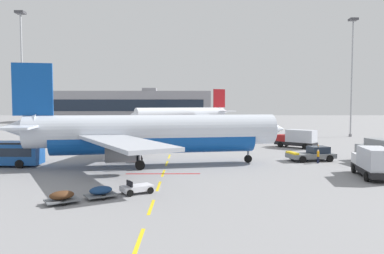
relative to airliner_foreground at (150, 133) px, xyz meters
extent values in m
plane|color=gray|center=(23.88, 12.58, -3.95)|extent=(400.00, 400.00, 0.00)
cube|color=yellow|center=(1.88, -25.04, -3.95)|extent=(0.24, 4.00, 0.01)
cube|color=yellow|center=(1.88, -18.34, -3.95)|extent=(0.24, 4.00, 0.01)
cube|color=yellow|center=(1.88, -11.45, -3.95)|extent=(0.24, 4.00, 0.01)
cube|color=yellow|center=(1.88, -5.06, -3.95)|extent=(0.24, 4.00, 0.01)
cube|color=yellow|center=(1.88, 1.64, -3.95)|extent=(0.24, 4.00, 0.01)
cube|color=yellow|center=(1.88, 7.86, -3.95)|extent=(0.24, 4.00, 0.01)
cube|color=yellow|center=(1.88, 15.11, -3.95)|extent=(0.24, 4.00, 0.01)
cube|color=yellow|center=(1.88, 22.35, -3.95)|extent=(0.24, 4.00, 0.01)
cube|color=yellow|center=(1.88, 29.37, -3.95)|extent=(0.24, 4.00, 0.01)
cube|color=yellow|center=(1.88, 36.61, -3.95)|extent=(0.24, 4.00, 0.01)
cube|color=yellow|center=(1.88, 42.67, -3.95)|extent=(0.24, 4.00, 0.01)
cube|color=yellow|center=(1.88, 49.77, -3.95)|extent=(0.24, 4.00, 0.01)
cube|color=yellow|center=(1.88, 56.25, -3.95)|extent=(0.24, 4.00, 0.01)
cube|color=yellow|center=(1.88, 62.38, -3.95)|extent=(0.24, 4.00, 0.01)
cube|color=#B21414|center=(1.88, -5.42, -3.95)|extent=(8.00, 0.40, 0.01)
cylinder|color=silver|center=(0.58, 0.10, 0.35)|extent=(30.31, 8.84, 3.80)
cylinder|color=#0F479E|center=(0.58, 0.10, -0.69)|extent=(24.74, 7.59, 3.50)
cone|color=silver|center=(15.41, 2.65, 0.35)|extent=(4.08, 4.26, 3.72)
cone|color=silver|center=(-14.95, -2.57, 0.83)|extent=(4.69, 3.89, 3.23)
cube|color=#192333|center=(14.37, 2.47, 1.02)|extent=(2.06, 3.08, 0.60)
cube|color=#0F479E|center=(-13.22, -2.27, 5.25)|extent=(4.40, 1.10, 6.00)
cube|color=silver|center=(-14.45, 0.77, 1.11)|extent=(4.24, 6.85, 0.24)
cube|color=silver|center=(-13.37, -5.54, 1.11)|extent=(4.24, 6.85, 0.24)
cube|color=#B7BCC6|center=(-4.78, 7.80, -0.12)|extent=(7.55, 17.56, 0.36)
cube|color=#B7BCC6|center=(-1.90, -8.95, -0.12)|extent=(12.45, 17.19, 0.36)
cylinder|color=#4C4F54|center=(-4.42, 4.82, -1.57)|extent=(3.51, 2.61, 2.10)
cylinder|color=black|center=(-2.84, 5.09, -1.57)|extent=(0.42, 1.78, 1.79)
cylinder|color=#4C4F54|center=(-2.56, -6.02, -1.57)|extent=(3.51, 2.61, 2.10)
cylinder|color=black|center=(-0.98, -5.75, -1.57)|extent=(0.42, 1.78, 1.79)
cylinder|color=gray|center=(12.31, 2.11, -2.12)|extent=(0.28, 0.28, 2.67)
cylinder|color=black|center=(12.31, 2.11, -3.45)|extent=(1.02, 0.44, 0.99)
cylinder|color=gray|center=(-1.83, 2.32, -2.09)|extent=(0.28, 0.28, 2.61)
cylinder|color=black|center=(-1.89, 2.67, -3.40)|extent=(1.14, 0.53, 1.10)
cylinder|color=black|center=(-1.78, 1.98, -3.40)|extent=(1.14, 0.53, 1.10)
cylinder|color=gray|center=(-0.95, -2.80, -2.09)|extent=(0.28, 0.28, 2.61)
cylinder|color=black|center=(-1.01, -2.46, -3.40)|extent=(1.14, 0.53, 1.10)
cylinder|color=black|center=(-0.90, -3.15, -3.40)|extent=(1.14, 0.53, 1.10)
cube|color=slate|center=(20.88, 3.58, -3.25)|extent=(6.42, 3.87, 0.60)
cube|color=#192333|center=(21.94, 3.79, -2.50)|extent=(2.75, 2.54, 0.90)
cube|color=yellow|center=(18.29, 3.09, -2.83)|extent=(1.16, 2.61, 0.24)
sphere|color=orange|center=(21.94, 3.79, -1.95)|extent=(0.16, 0.16, 0.16)
cylinder|color=black|center=(19.25, 1.85, -3.50)|extent=(0.96, 0.56, 0.90)
cylinder|color=black|center=(18.73, 4.60, -3.50)|extent=(0.96, 0.56, 0.90)
cylinder|color=black|center=(23.03, 2.57, -3.50)|extent=(0.96, 0.56, 0.90)
cylinder|color=black|center=(22.50, 5.32, -3.50)|extent=(0.96, 0.56, 0.90)
cylinder|color=silver|center=(2.52, 75.55, 0.55)|extent=(29.58, 18.52, 3.98)
cylinder|color=maroon|center=(2.52, 75.55, -0.54)|extent=(24.28, 15.45, 3.66)
cone|color=silver|center=(-11.32, 68.04, 0.55)|extent=(5.08, 5.17, 3.90)
cone|color=silver|center=(17.01, 83.41, 1.05)|extent=(5.48, 5.07, 3.38)
cube|color=#192333|center=(-10.36, 68.56, 1.25)|extent=(2.89, 3.42, 0.63)
cube|color=maroon|center=(15.40, 82.54, 5.68)|extent=(4.23, 2.53, 6.28)
cube|color=silver|center=(17.64, 79.94, 1.35)|extent=(6.14, 7.48, 0.25)
cube|color=silver|center=(14.44, 85.83, 1.35)|extent=(6.14, 7.48, 0.25)
cube|color=#B7BCC6|center=(10.42, 69.72, 0.05)|extent=(7.80, 18.37, 0.38)
cube|color=#B7BCC6|center=(1.93, 85.35, 0.05)|extent=(16.55, 15.68, 0.38)
cylinder|color=#4C4F54|center=(9.06, 72.55, -1.46)|extent=(3.99, 3.53, 2.20)
cylinder|color=black|center=(7.59, 71.75, -1.46)|extent=(1.00, 1.70, 1.87)
cylinder|color=#4C4F54|center=(3.57, 82.67, -1.46)|extent=(3.99, 3.53, 2.20)
cylinder|color=black|center=(2.10, 81.87, -1.46)|extent=(1.00, 1.70, 1.87)
cylinder|color=gray|center=(-8.43, 69.61, -2.04)|extent=(0.29, 0.29, 2.79)
cylinder|color=black|center=(-8.43, 69.61, -3.43)|extent=(1.05, 0.75, 1.04)
cylinder|color=gray|center=(5.66, 74.16, -2.01)|extent=(0.29, 0.29, 2.73)
cylinder|color=black|center=(5.83, 73.83, -3.37)|extent=(1.19, 0.87, 1.15)
cylinder|color=black|center=(5.48, 74.48, -3.37)|extent=(1.19, 0.87, 1.15)
cylinder|color=gray|center=(3.06, 78.94, -2.01)|extent=(0.29, 0.29, 2.73)
cylinder|color=black|center=(3.24, 78.62, -3.37)|extent=(1.19, 0.87, 1.15)
cylinder|color=black|center=(2.89, 79.26, -3.37)|extent=(1.19, 0.87, 1.15)
cylinder|color=black|center=(-15.09, 0.91, -3.45)|extent=(1.01, 0.35, 1.00)
cylinder|color=black|center=(-15.19, -1.79, -3.45)|extent=(1.01, 0.35, 1.00)
cube|color=black|center=(23.22, 18.47, -3.21)|extent=(6.84, 6.42, 0.60)
cube|color=maroon|center=(21.49, 19.99, -2.36)|extent=(3.31, 3.30, 1.10)
cube|color=#192333|center=(20.62, 20.75, -2.26)|extent=(1.31, 1.48, 0.64)
cube|color=#B7BCC6|center=(23.96, 17.82, -1.86)|extent=(5.16, 4.94, 2.10)
cylinder|color=black|center=(20.75, 19.04, -3.47)|extent=(0.91, 0.84, 0.96)
cylinder|color=black|center=(22.33, 20.84, -3.47)|extent=(0.91, 0.84, 0.96)
cylinder|color=black|center=(24.12, 16.09, -3.47)|extent=(0.91, 0.84, 0.96)
cylinder|color=black|center=(25.70, 17.89, -3.47)|extent=(0.91, 0.84, 0.96)
cube|color=black|center=(28.87, 1.50, -3.21)|extent=(3.27, 7.25, 0.60)
cube|color=gray|center=(28.57, 3.79, -2.36)|extent=(2.59, 2.65, 1.10)
cube|color=#192333|center=(28.43, 4.93, -2.26)|extent=(1.91, 0.30, 0.64)
cube|color=gray|center=(28.99, 0.52, -1.86)|extent=(2.98, 5.03, 2.10)
cylinder|color=black|center=(27.39, 3.57, -3.47)|extent=(0.40, 0.99, 0.96)
cylinder|color=black|center=(29.77, 3.87, -3.47)|extent=(0.40, 0.99, 0.96)
cylinder|color=black|center=(27.96, -0.88, -3.47)|extent=(0.40, 0.99, 0.96)
cube|color=black|center=(23.46, -7.64, -3.21)|extent=(3.50, 7.30, 0.60)
cube|color=silver|center=(23.84, -5.36, -2.36)|extent=(2.66, 2.72, 1.10)
cube|color=#192333|center=(24.02, -4.22, -2.26)|extent=(1.90, 0.37, 0.64)
cube|color=#B7BCC6|center=(23.31, -8.60, -1.86)|extent=(3.14, 5.09, 2.10)
cylinder|color=black|center=(22.64, -5.23, -3.47)|extent=(0.43, 0.99, 0.96)
cylinder|color=black|center=(25.01, -5.62, -3.47)|extent=(0.43, 0.99, 0.96)
cylinder|color=black|center=(21.92, -9.65, -3.47)|extent=(0.43, 0.99, 0.96)
cube|color=silver|center=(0.27, -14.21, -3.49)|extent=(2.95, 2.55, 0.44)
cube|color=black|center=(-0.28, -14.55, -3.09)|extent=(0.69, 1.02, 0.56)
cylinder|color=black|center=(0.68, -13.14, -3.67)|extent=(0.57, 0.45, 0.56)
cylinder|color=black|center=(1.41, -14.33, -3.67)|extent=(0.57, 0.45, 0.56)
cylinder|color=black|center=(-0.87, -14.09, -3.67)|extent=(0.57, 0.45, 0.56)
cylinder|color=black|center=(-0.14, -15.28, -3.67)|extent=(0.57, 0.45, 0.56)
cube|color=slate|center=(-2.37, -15.83, -3.67)|extent=(2.83, 2.53, 0.12)
ellipsoid|color=navy|center=(-2.37, -15.83, -3.29)|extent=(2.18, 1.98, 0.64)
cylinder|color=black|center=(-2.72, -15.26, -3.73)|extent=(0.45, 0.35, 0.44)
cylinder|color=black|center=(-2.02, -16.41, -3.73)|extent=(0.45, 0.35, 0.44)
cube|color=slate|center=(-4.93, -17.40, -3.67)|extent=(2.83, 2.53, 0.12)
ellipsoid|color=#4C2D19|center=(-4.93, -17.40, -3.29)|extent=(2.18, 1.98, 0.64)
cylinder|color=black|center=(-5.28, -16.83, -3.73)|extent=(0.45, 0.35, 0.44)
cylinder|color=black|center=(-4.57, -17.98, -3.73)|extent=(0.45, 0.35, 0.44)
cylinder|color=#191E38|center=(21.21, 1.57, -3.52)|extent=(0.16, 0.16, 0.86)
cylinder|color=#191E38|center=(21.03, 1.42, -3.52)|extent=(0.16, 0.16, 0.86)
cube|color=orange|center=(21.12, 1.49, -2.76)|extent=(0.29, 0.53, 0.65)
cube|color=silver|center=(21.12, 1.49, -2.73)|extent=(0.30, 0.54, 0.06)
sphere|color=beige|center=(21.12, 1.49, -2.32)|extent=(0.23, 0.23, 0.23)
cylinder|color=orange|center=(21.20, 1.79, -2.73)|extent=(0.09, 0.09, 0.58)
cylinder|color=orange|center=(21.04, 1.20, -2.73)|extent=(0.09, 0.09, 0.58)
cylinder|color=slate|center=(-29.36, 31.43, -3.65)|extent=(0.70, 0.70, 0.60)
cylinder|color=#9EA0A5|center=(-29.36, 31.43, 8.98)|extent=(0.36, 0.36, 25.85)
cube|color=#3F3F44|center=(-29.36, 31.43, 22.15)|extent=(1.80, 1.80, 0.50)
cylinder|color=slate|center=(42.44, 40.33, -3.65)|extent=(0.70, 0.70, 0.60)
cylinder|color=#9EA0A5|center=(42.44, 40.33, 9.39)|extent=(0.36, 0.36, 26.67)
cube|color=#3F3F44|center=(42.44, 40.33, 22.97)|extent=(1.80, 1.80, 0.50)
cube|color=gray|center=(-23.23, 116.05, 2.56)|extent=(74.26, 22.34, 13.03)
cube|color=#192333|center=(-23.23, 104.82, 3.21)|extent=(68.32, 0.12, 4.69)
cube|color=gray|center=(-12.10, 116.05, 9.88)|extent=(6.00, 5.00, 1.60)
camera|label=1|loc=(4.55, -44.85, 3.51)|focal=34.52mm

